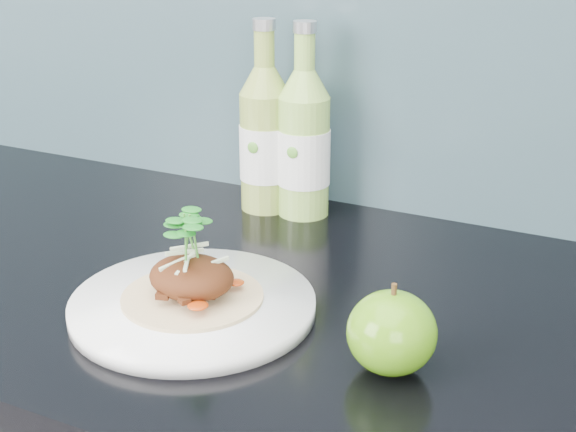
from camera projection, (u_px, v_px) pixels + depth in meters
name	position (u px, v px, depth m)	size (l,w,h in m)	color
dinner_plate	(193.00, 305.00, 0.83)	(0.30, 0.30, 0.02)	white
pork_taco	(191.00, 274.00, 0.81)	(0.15, 0.15, 0.10)	tan
green_apple	(392.00, 333.00, 0.71)	(0.10, 0.10, 0.09)	#35800E
cider_bottle_left	(265.00, 139.00, 1.08)	(0.08, 0.08, 0.26)	#8FA745
cider_bottle_right	(304.00, 144.00, 1.06)	(0.07, 0.07, 0.26)	#95C652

